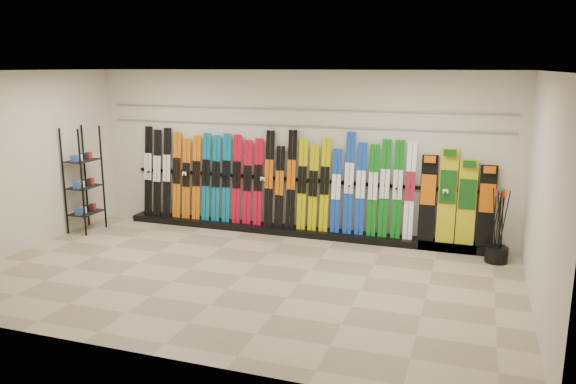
% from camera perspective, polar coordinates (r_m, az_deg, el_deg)
% --- Properties ---
extents(floor, '(8.00, 8.00, 0.00)m').
position_cam_1_polar(floor, '(8.51, -4.62, -8.48)').
color(floor, gray).
rests_on(floor, ground).
extents(back_wall, '(8.00, 0.00, 8.00)m').
position_cam_1_polar(back_wall, '(10.39, 0.69, 4.02)').
color(back_wall, beige).
rests_on(back_wall, floor).
extents(left_wall, '(0.00, 5.00, 5.00)m').
position_cam_1_polar(left_wall, '(10.34, -25.63, 2.72)').
color(left_wall, beige).
rests_on(left_wall, floor).
extents(right_wall, '(0.00, 5.00, 5.00)m').
position_cam_1_polar(right_wall, '(7.48, 24.56, -0.56)').
color(right_wall, beige).
rests_on(right_wall, floor).
extents(ceiling, '(8.00, 8.00, 0.00)m').
position_cam_1_polar(ceiling, '(7.94, -5.02, 12.17)').
color(ceiling, silver).
rests_on(ceiling, back_wall).
extents(ski_rack_base, '(8.00, 0.40, 0.12)m').
position_cam_1_polar(ski_rack_base, '(10.44, 1.47, -4.06)').
color(ski_rack_base, black).
rests_on(ski_rack_base, floor).
extents(skis, '(5.36, 0.23, 1.82)m').
position_cam_1_polar(skis, '(10.48, -1.99, 1.07)').
color(skis, black).
rests_on(skis, ski_rack_base).
extents(snowboards, '(1.23, 0.25, 1.59)m').
position_cam_1_polar(snowboards, '(9.88, 16.71, -0.81)').
color(snowboards, black).
rests_on(snowboards, ski_rack_base).
extents(accessory_rack, '(0.40, 0.60, 1.98)m').
position_cam_1_polar(accessory_rack, '(11.17, -20.04, 1.19)').
color(accessory_rack, black).
rests_on(accessory_rack, floor).
extents(pole_bin, '(0.36, 0.36, 0.25)m').
position_cam_1_polar(pole_bin, '(9.60, 20.40, -5.98)').
color(pole_bin, black).
rests_on(pole_bin, floor).
extents(ski_poles, '(0.27, 0.27, 1.18)m').
position_cam_1_polar(ski_poles, '(9.46, 20.64, -3.19)').
color(ski_poles, black).
rests_on(ski_poles, pole_bin).
extents(slatwall_rail_0, '(7.60, 0.02, 0.03)m').
position_cam_1_polar(slatwall_rail_0, '(10.31, 0.66, 6.75)').
color(slatwall_rail_0, gray).
rests_on(slatwall_rail_0, back_wall).
extents(slatwall_rail_1, '(7.60, 0.02, 0.03)m').
position_cam_1_polar(slatwall_rail_1, '(10.28, 0.67, 8.41)').
color(slatwall_rail_1, gray).
rests_on(slatwall_rail_1, back_wall).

